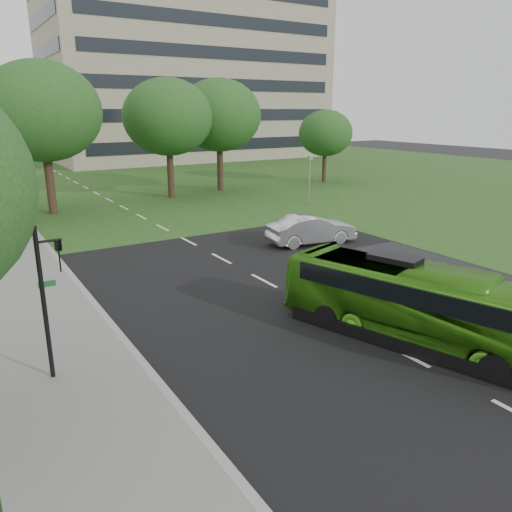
% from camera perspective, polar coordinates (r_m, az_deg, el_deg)
% --- Properties ---
extents(ground, '(160.00, 160.00, 0.00)m').
position_cam_1_polar(ground, '(17.52, 11.64, -8.35)').
color(ground, black).
rests_on(ground, ground).
extents(street_surfaces, '(120.00, 120.00, 0.15)m').
position_cam_1_polar(street_surfaces, '(36.55, -13.91, 4.54)').
color(street_surfaces, black).
rests_on(street_surfaces, ground).
extents(office_building, '(40.10, 20.10, 25.00)m').
position_cam_1_polar(office_building, '(80.67, -7.82, 20.01)').
color(office_building, gray).
rests_on(office_building, ground).
extents(tree_park_b, '(8.03, 8.03, 10.52)m').
position_cam_1_polar(tree_park_b, '(38.36, -23.28, 14.92)').
color(tree_park_b, black).
rests_on(tree_park_b, ground).
extents(tree_park_c, '(7.35, 7.35, 9.77)m').
position_cam_1_polar(tree_park_c, '(43.00, -10.04, 15.35)').
color(tree_park_c, black).
rests_on(tree_park_c, ground).
extents(tree_park_d, '(7.52, 7.52, 9.94)m').
position_cam_1_polar(tree_park_d, '(46.38, -4.24, 15.74)').
color(tree_park_d, black).
rests_on(tree_park_d, ground).
extents(tree_park_e, '(5.44, 5.44, 7.25)m').
position_cam_1_polar(tree_park_e, '(52.44, 7.94, 13.73)').
color(tree_park_e, black).
rests_on(tree_park_e, ground).
extents(bus, '(4.79, 9.34, 2.54)m').
position_cam_1_polar(bus, '(16.75, 18.03, -5.31)').
color(bus, '#409118').
rests_on(bus, ground).
extents(sedan, '(5.18, 2.45, 1.64)m').
position_cam_1_polar(sedan, '(27.99, 6.35, 3.05)').
color(sedan, silver).
rests_on(sedan, ground).
extents(traffic_light, '(0.72, 0.22, 4.42)m').
position_cam_1_polar(traffic_light, '(14.32, -22.67, -3.84)').
color(traffic_light, black).
rests_on(traffic_light, ground).
extents(camera_pole, '(0.37, 0.35, 3.73)m').
position_cam_1_polar(camera_pole, '(40.03, 6.14, 9.39)').
color(camera_pole, gray).
rests_on(camera_pole, ground).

